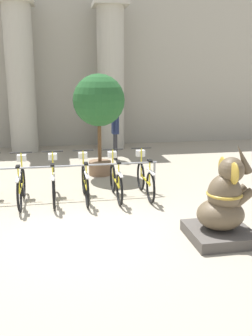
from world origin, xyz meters
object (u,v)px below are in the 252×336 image
Objects in this scene: bicycle_3 at (54,183)px; bicycle_4 at (85,181)px; potted_tree at (99,104)px; bicycle_5 at (116,180)px; elephant_statue at (223,208)px; bicycle_6 at (145,178)px; person_pedestrian at (115,127)px; bicycle_2 at (21,185)px.

bicycle_3 is 0.68m from bicycle_4.
potted_tree is (1.26, 2.05, 1.54)m from bicycle_3.
bicycle_3 is 1.00× the size of bicycle_5.
potted_tree reaches higher than elephant_statue.
bicycle_6 is 2.68m from potted_tree.
person_pedestrian reaches higher than bicycle_4.
bicycle_5 is 0.60× the size of potted_tree.
potted_tree is at bearing 111.27° from bicycle_6.
bicycle_3 and bicycle_5 have the same top height.
bicycle_4 is at bearing -0.27° from bicycle_3.
bicycle_3 is at bearing -117.22° from person_pedestrian.
bicycle_5 is 0.94× the size of person_pedestrian.
bicycle_2 is 1.00× the size of bicycle_6.
bicycle_5 is 1.00× the size of elephant_statue.
elephant_statue is at bearing -73.91° from bicycle_6.
person_pedestrian is at bearing 68.13° from potted_tree.
bicycle_4 and bicycle_5 have the same top height.
elephant_statue reaches higher than bicycle_6.
bicycle_4 is at bearing -179.65° from bicycle_6.
bicycle_3 is at bearing 178.97° from bicycle_5.
elephant_statue is (1.41, -2.49, 0.15)m from bicycle_5.
person_pedestrian is 2.11m from potted_tree.
person_pedestrian reaches higher than bicycle_3.
bicycle_2 is at bearing -179.64° from bicycle_4.
bicycle_3 is 1.00× the size of bicycle_6.
bicycle_5 is (0.68, -0.02, 0.00)m from bicycle_4.
bicycle_4 is at bearing 0.36° from bicycle_2.
potted_tree is at bearing 58.53° from bicycle_3.
bicycle_2 is at bearing -179.64° from bicycle_6.
person_pedestrian is at bearing 55.35° from bicycle_2.
bicycle_3 is 2.86m from potted_tree.
potted_tree is (-0.71, -1.78, 0.89)m from person_pedestrian.
potted_tree is at bearing -111.87° from person_pedestrian.
bicycle_2 is 1.00× the size of bicycle_3.
bicycle_6 is at bearing 0.36° from bicycle_2.
bicycle_2 is at bearing -124.65° from person_pedestrian.
person_pedestrian reaches higher than elephant_statue.
bicycle_3 is at bearing 137.85° from elephant_statue.
bicycle_2 is 1.37m from bicycle_4.
person_pedestrian is at bearing 81.15° from bicycle_5.
person_pedestrian is (1.97, 3.83, 0.65)m from bicycle_3.
bicycle_3 is at bearing 0.99° from bicycle_2.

